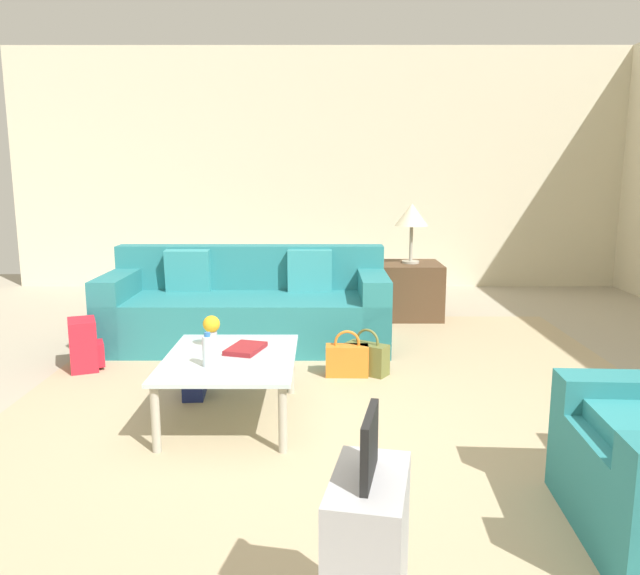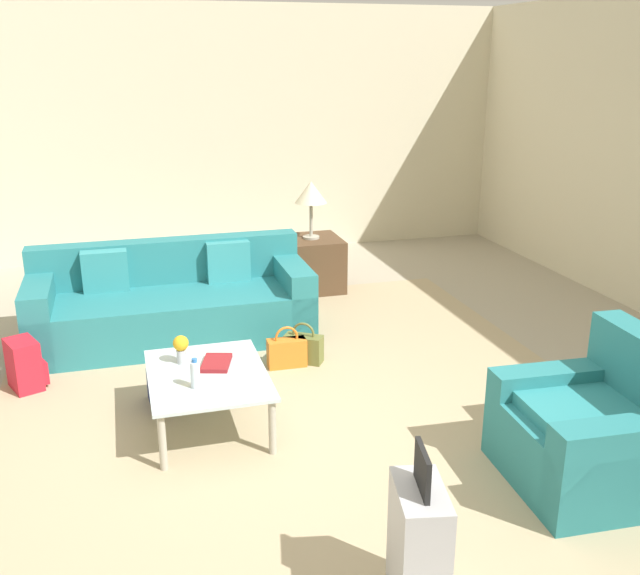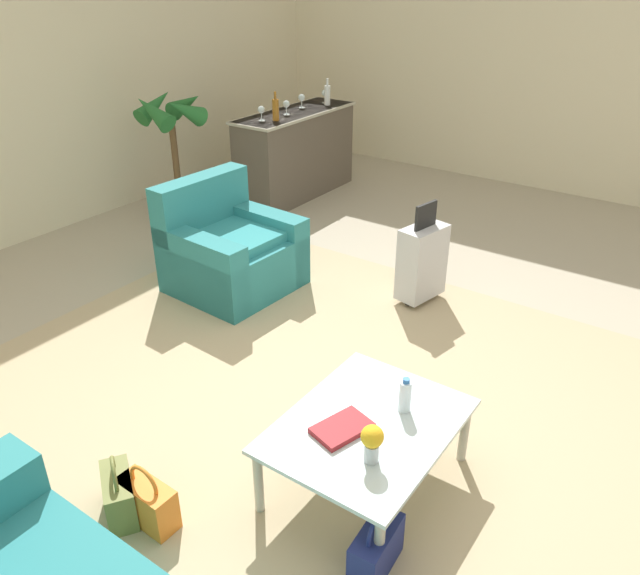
{
  "view_description": "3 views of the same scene",
  "coord_description": "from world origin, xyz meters",
  "views": [
    {
      "loc": [
        3.29,
        0.06,
        1.53
      ],
      "look_at": [
        -0.81,
        0.05,
        0.77
      ],
      "focal_mm": 35.0,
      "sensor_mm": 36.0,
      "label": 1
    },
    {
      "loc": [
        4.09,
        -0.98,
        2.48
      ],
      "look_at": [
        -0.37,
        0.29,
        0.97
      ],
      "focal_mm": 40.0,
      "sensor_mm": 36.0,
      "label": 2
    },
    {
      "loc": [
        -2.58,
        -1.73,
        2.52
      ],
      "look_at": [
        -0.2,
        -0.06,
        0.98
      ],
      "focal_mm": 35.0,
      "sensor_mm": 36.0,
      "label": 3
    }
  ],
  "objects": [
    {
      "name": "coffee_table_book",
      "position": [
        -0.52,
        -0.42,
        0.43
      ],
      "size": [
        0.33,
        0.26,
        0.03
      ],
      "primitive_type": "cube",
      "rotation": [
        0.0,
        0.0,
        -0.29
      ],
      "color": "maroon",
      "rests_on": "coffee_table"
    },
    {
      "name": "side_table",
      "position": [
        -3.2,
        1.0,
        0.29
      ],
      "size": [
        0.64,
        0.64,
        0.58
      ],
      "primitive_type": "cube",
      "color": "#513823",
      "rests_on": "ground"
    },
    {
      "name": "couch",
      "position": [
        -2.2,
        -0.6,
        0.3
      ],
      "size": [
        0.97,
        2.47,
        0.85
      ],
      "color": "teal",
      "rests_on": "ground"
    },
    {
      "name": "handbag_orange",
      "position": [
        -1.24,
        0.26,
        0.13
      ],
      "size": [
        0.15,
        0.32,
        0.36
      ],
      "color": "orange",
      "rests_on": "ground"
    },
    {
      "name": "flower_vase",
      "position": [
        -0.62,
        -0.65,
        0.53
      ],
      "size": [
        0.11,
        0.11,
        0.21
      ],
      "color": "#B2B7BC",
      "rests_on": "coffee_table"
    },
    {
      "name": "water_bottle",
      "position": [
        -0.2,
        -0.6,
        0.51
      ],
      "size": [
        0.06,
        0.06,
        0.2
      ],
      "color": "silver",
      "rests_on": "coffee_table"
    },
    {
      "name": "coffee_table",
      "position": [
        -0.4,
        -0.5,
        0.37
      ],
      "size": [
        1.04,
        0.8,
        0.41
      ],
      "color": "silver",
      "rests_on": "ground"
    },
    {
      "name": "ground_plane",
      "position": [
        0.0,
        0.0,
        0.0
      ],
      "size": [
        12.0,
        12.0,
        0.0
      ],
      "primitive_type": "plane",
      "color": "#A89E89"
    },
    {
      "name": "suitcase_silver",
      "position": [
        1.6,
        0.2,
        0.36
      ],
      "size": [
        0.44,
        0.3,
        0.85
      ],
      "color": "#B7B7BC",
      "rests_on": "ground"
    },
    {
      "name": "wall_left",
      "position": [
        -5.06,
        0.0,
        1.55
      ],
      "size": [
        0.12,
        8.0,
        3.1
      ],
      "primitive_type": "cube",
      "color": "beige",
      "rests_on": "ground"
    },
    {
      "name": "table_lamp",
      "position": [
        -3.2,
        1.0,
        1.07
      ],
      "size": [
        0.35,
        0.35,
        0.62
      ],
      "color": "#ADA899",
      "rests_on": "side_table"
    },
    {
      "name": "handbag_olive",
      "position": [
        -1.29,
        0.41,
        0.13
      ],
      "size": [
        0.29,
        0.34,
        0.36
      ],
      "color": "olive",
      "rests_on": "ground"
    },
    {
      "name": "armchair",
      "position": [
        0.9,
        1.67,
        0.31
      ],
      "size": [
        0.98,
        0.95,
        0.92
      ],
      "color": "teal",
      "rests_on": "ground"
    },
    {
      "name": "area_rug",
      "position": [
        -0.6,
        0.2,
        0.0
      ],
      "size": [
        5.2,
        4.4,
        0.01
      ],
      "primitive_type": "cube",
      "color": "tan",
      "rests_on": "ground"
    },
    {
      "name": "backpack_red",
      "position": [
        -1.4,
        -1.79,
        0.19
      ],
      "size": [
        0.35,
        0.33,
        0.4
      ],
      "color": "red",
      "rests_on": "ground"
    },
    {
      "name": "handbag_navy",
      "position": [
        -0.83,
        -0.81,
        0.13
      ],
      "size": [
        0.33,
        0.16,
        0.36
      ],
      "color": "navy",
      "rests_on": "ground"
    }
  ]
}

